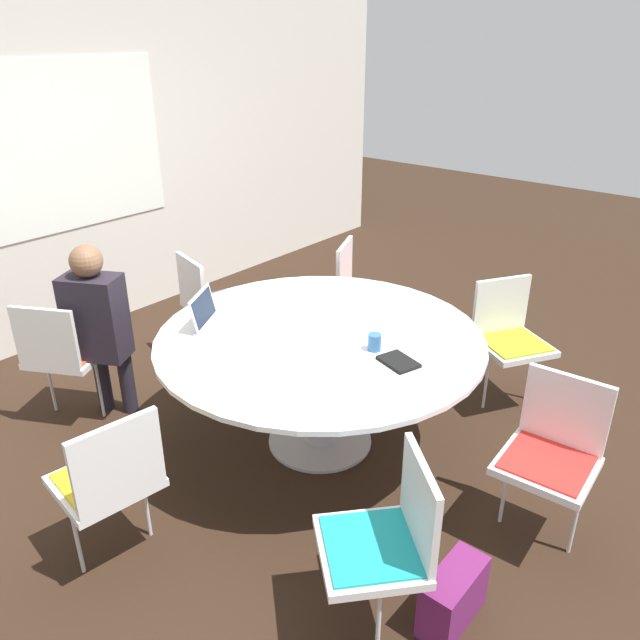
{
  "coord_description": "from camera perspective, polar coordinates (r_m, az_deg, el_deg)",
  "views": [
    {
      "loc": [
        -2.52,
        -2.1,
        2.4
      ],
      "look_at": [
        0.0,
        0.0,
        0.86
      ],
      "focal_mm": 35.0,
      "sensor_mm": 36.0,
      "label": 1
    }
  ],
  "objects": [
    {
      "name": "wall_back",
      "position": [
        5.49,
        -22.41,
        12.36
      ],
      "size": [
        8.0,
        0.07,
        2.7
      ],
      "color": "silver",
      "rests_on": "ground_plane"
    },
    {
      "name": "chair_5",
      "position": [
        5.0,
        3.63,
        3.13
      ],
      "size": [
        0.57,
        0.56,
        0.87
      ],
      "rotation": [
        0.0,
        0.0,
        9.84
      ],
      "color": "silver",
      "rests_on": "ground_plane"
    },
    {
      "name": "chair_2",
      "position": [
        2.7,
        6.15,
        -18.96
      ],
      "size": [
        0.61,
        0.61,
        0.87
      ],
      "rotation": [
        0.0,
        0.0,
        7.13
      ],
      "color": "silver",
      "rests_on": "ground_plane"
    },
    {
      "name": "spiral_notebook",
      "position": [
        3.39,
        7.18,
        -3.8
      ],
      "size": [
        0.21,
        0.25,
        0.02
      ],
      "color": "black",
      "rests_on": "conference_table"
    },
    {
      "name": "handbag",
      "position": [
        3.04,
        12.06,
        -23.48
      ],
      "size": [
        0.36,
        0.16,
        0.28
      ],
      "color": "#661E56",
      "rests_on": "ground_plane"
    },
    {
      "name": "laptop",
      "position": [
        3.81,
        -9.64,
        0.14
      ],
      "size": [
        0.41,
        0.38,
        0.21
      ],
      "rotation": [
        0.0,
        0.0,
        0.5
      ],
      "color": "silver",
      "rests_on": "conference_table"
    },
    {
      "name": "chair_4",
      "position": [
        4.42,
        16.89,
        -1.07
      ],
      "size": [
        0.59,
        0.59,
        0.87
      ],
      "rotation": [
        0.0,
        0.0,
        8.88
      ],
      "color": "silver",
      "rests_on": "ground_plane"
    },
    {
      "name": "coffee_cup",
      "position": [
        3.5,
        5.01,
        -2.03
      ],
      "size": [
        0.08,
        0.08,
        0.1
      ],
      "color": "#33669E",
      "rests_on": "conference_table"
    },
    {
      "name": "chair_3",
      "position": [
        3.34,
        20.53,
        -10.83
      ],
      "size": [
        0.44,
        0.46,
        0.87
      ],
      "rotation": [
        0.0,
        0.0,
        7.91
      ],
      "color": "silver",
      "rests_on": "ground_plane"
    },
    {
      "name": "conference_table",
      "position": [
        3.72,
        0.0,
        -3.08
      ],
      "size": [
        1.94,
        1.94,
        0.76
      ],
      "color": "#B7B7BC",
      "rests_on": "ground_plane"
    },
    {
      "name": "chair_6",
      "position": [
        4.83,
        -10.17,
        1.94
      ],
      "size": [
        0.52,
        0.53,
        0.87
      ],
      "rotation": [
        0.0,
        0.0,
        10.74
      ],
      "color": "silver",
      "rests_on": "ground_plane"
    },
    {
      "name": "chair_0",
      "position": [
        4.33,
        -22.59,
        -2.53
      ],
      "size": [
        0.58,
        0.59,
        0.87
      ],
      "rotation": [
        0.0,
        0.0,
        5.22
      ],
      "color": "silver",
      "rests_on": "ground_plane"
    },
    {
      "name": "ground_plane",
      "position": [
        4.06,
        0.0,
        -11.0
      ],
      "size": [
        16.0,
        16.0,
        0.0
      ],
      "primitive_type": "plane",
      "color": "black"
    },
    {
      "name": "person_0",
      "position": [
        4.19,
        -19.67,
        -0.04
      ],
      "size": [
        0.37,
        0.42,
        1.22
      ],
      "rotation": [
        0.0,
        0.0,
        5.22
      ],
      "color": "#231E28",
      "rests_on": "ground_plane"
    },
    {
      "name": "chair_1",
      "position": [
        3.12,
        -18.68,
        -13.32
      ],
      "size": [
        0.49,
        0.47,
        0.87
      ],
      "rotation": [
        0.0,
        0.0,
        6.15
      ],
      "color": "silver",
      "rests_on": "ground_plane"
    }
  ]
}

